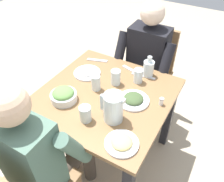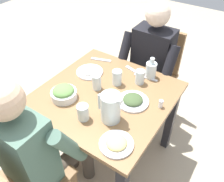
{
  "view_description": "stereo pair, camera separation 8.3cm",
  "coord_description": "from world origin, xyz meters",
  "px_view_note": "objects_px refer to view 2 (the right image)",
  "views": [
    {
      "loc": [
        -0.63,
        1.01,
        1.77
      ],
      "look_at": [
        -0.05,
        -0.01,
        0.76
      ],
      "focal_mm": 36.75,
      "sensor_mm": 36.0,
      "label": 1
    },
    {
      "loc": [
        -0.7,
        0.96,
        1.77
      ],
      "look_at": [
        -0.05,
        -0.01,
        0.76
      ],
      "focal_mm": 36.75,
      "sensor_mm": 36.0,
      "label": 2
    }
  ],
  "objects_px": {
    "salad_bowl": "(64,93)",
    "plate_yoghurt": "(90,71)",
    "dining_table": "(106,106)",
    "water_glass_far_right": "(117,77)",
    "salt_shaker": "(161,104)",
    "water_glass_by_pitcher": "(83,112)",
    "oil_carafe": "(151,71)",
    "chair_near": "(155,71)",
    "water_pitcher": "(111,108)",
    "water_glass_center": "(97,82)",
    "diner_near": "(146,68)",
    "plate_dolmas": "(133,100)",
    "diner_far": "(40,146)",
    "plate_fries": "(116,143)",
    "water_glass_near_left": "(140,77)"
  },
  "relations": [
    {
      "from": "water_glass_center",
      "to": "oil_carafe",
      "type": "distance_m",
      "value": 0.42
    },
    {
      "from": "diner_far",
      "to": "salt_shaker",
      "type": "distance_m",
      "value": 0.78
    },
    {
      "from": "plate_dolmas",
      "to": "plate_yoghurt",
      "type": "bearing_deg",
      "value": -13.02
    },
    {
      "from": "chair_near",
      "to": "water_glass_by_pitcher",
      "type": "xyz_separation_m",
      "value": [
        0.03,
        0.99,
        0.27
      ]
    },
    {
      "from": "water_pitcher",
      "to": "plate_dolmas",
      "type": "height_order",
      "value": "water_pitcher"
    },
    {
      "from": "chair_near",
      "to": "diner_far",
      "type": "distance_m",
      "value": 1.28
    },
    {
      "from": "salad_bowl",
      "to": "salt_shaker",
      "type": "relative_size",
      "value": 3.23
    },
    {
      "from": "plate_yoghurt",
      "to": "water_glass_far_right",
      "type": "bearing_deg",
      "value": -179.07
    },
    {
      "from": "chair_near",
      "to": "water_pitcher",
      "type": "height_order",
      "value": "water_pitcher"
    },
    {
      "from": "plate_dolmas",
      "to": "chair_near",
      "type": "bearing_deg",
      "value": -78.2
    },
    {
      "from": "water_pitcher",
      "to": "plate_dolmas",
      "type": "bearing_deg",
      "value": -100.72
    },
    {
      "from": "dining_table",
      "to": "water_glass_near_left",
      "type": "relative_size",
      "value": 8.24
    },
    {
      "from": "plate_fries",
      "to": "plate_yoghurt",
      "type": "bearing_deg",
      "value": -39.86
    },
    {
      "from": "water_pitcher",
      "to": "plate_dolmas",
      "type": "relative_size",
      "value": 0.89
    },
    {
      "from": "diner_near",
      "to": "plate_dolmas",
      "type": "xyz_separation_m",
      "value": [
        -0.15,
        0.5,
        0.09
      ]
    },
    {
      "from": "salad_bowl",
      "to": "water_glass_center",
      "type": "relative_size",
      "value": 1.54
    },
    {
      "from": "water_glass_far_right",
      "to": "salt_shaker",
      "type": "height_order",
      "value": "water_glass_far_right"
    },
    {
      "from": "plate_yoghurt",
      "to": "dining_table",
      "type": "bearing_deg",
      "value": 151.17
    },
    {
      "from": "water_glass_center",
      "to": "oil_carafe",
      "type": "relative_size",
      "value": 0.69
    },
    {
      "from": "dining_table",
      "to": "diner_near",
      "type": "bearing_deg",
      "value": -95.69
    },
    {
      "from": "diner_near",
      "to": "plate_fries",
      "type": "height_order",
      "value": "diner_near"
    },
    {
      "from": "diner_near",
      "to": "salad_bowl",
      "type": "bearing_deg",
      "value": 70.01
    },
    {
      "from": "oil_carafe",
      "to": "plate_yoghurt",
      "type": "bearing_deg",
      "value": 27.35
    },
    {
      "from": "water_pitcher",
      "to": "salt_shaker",
      "type": "distance_m",
      "value": 0.34
    },
    {
      "from": "dining_table",
      "to": "water_glass_by_pitcher",
      "type": "bearing_deg",
      "value": 94.41
    },
    {
      "from": "water_pitcher",
      "to": "oil_carafe",
      "type": "height_order",
      "value": "water_pitcher"
    },
    {
      "from": "chair_near",
      "to": "plate_yoghurt",
      "type": "relative_size",
      "value": 4.35
    },
    {
      "from": "plate_yoghurt",
      "to": "salt_shaker",
      "type": "distance_m",
      "value": 0.61
    },
    {
      "from": "salad_bowl",
      "to": "diner_far",
      "type": "bearing_deg",
      "value": 107.77
    },
    {
      "from": "diner_far",
      "to": "plate_dolmas",
      "type": "height_order",
      "value": "diner_far"
    },
    {
      "from": "water_glass_far_right",
      "to": "salt_shaker",
      "type": "xyz_separation_m",
      "value": [
        -0.36,
        0.05,
        -0.03
      ]
    },
    {
      "from": "water_glass_by_pitcher",
      "to": "oil_carafe",
      "type": "height_order",
      "value": "oil_carafe"
    },
    {
      "from": "dining_table",
      "to": "oil_carafe",
      "type": "relative_size",
      "value": 5.33
    },
    {
      "from": "chair_near",
      "to": "plate_yoghurt",
      "type": "height_order",
      "value": "chair_near"
    },
    {
      "from": "salad_bowl",
      "to": "plate_yoghurt",
      "type": "xyz_separation_m",
      "value": [
        0.03,
        -0.32,
        -0.03
      ]
    },
    {
      "from": "diner_far",
      "to": "water_glass_far_right",
      "type": "bearing_deg",
      "value": -98.89
    },
    {
      "from": "chair_near",
      "to": "salad_bowl",
      "type": "relative_size",
      "value": 5.09
    },
    {
      "from": "plate_fries",
      "to": "plate_dolmas",
      "type": "bearing_deg",
      "value": -74.52
    },
    {
      "from": "diner_far",
      "to": "water_glass_far_right",
      "type": "distance_m",
      "value": 0.68
    },
    {
      "from": "water_pitcher",
      "to": "diner_near",
      "type": "bearing_deg",
      "value": -81.24
    },
    {
      "from": "oil_carafe",
      "to": "salt_shaker",
      "type": "height_order",
      "value": "oil_carafe"
    },
    {
      "from": "water_pitcher",
      "to": "water_glass_far_right",
      "type": "height_order",
      "value": "water_pitcher"
    },
    {
      "from": "plate_dolmas",
      "to": "diner_near",
      "type": "bearing_deg",
      "value": -73.55
    },
    {
      "from": "diner_near",
      "to": "water_glass_near_left",
      "type": "bearing_deg",
      "value": 106.15
    },
    {
      "from": "plate_fries",
      "to": "water_glass_far_right",
      "type": "relative_size",
      "value": 1.71
    },
    {
      "from": "water_pitcher",
      "to": "water_glass_near_left",
      "type": "xyz_separation_m",
      "value": [
        0.02,
        -0.41,
        -0.04
      ]
    },
    {
      "from": "water_glass_by_pitcher",
      "to": "oil_carafe",
      "type": "bearing_deg",
      "value": -103.72
    },
    {
      "from": "water_pitcher",
      "to": "plate_yoghurt",
      "type": "bearing_deg",
      "value": -37.22
    },
    {
      "from": "plate_dolmas",
      "to": "water_glass_center",
      "type": "xyz_separation_m",
      "value": [
        0.28,
        0.02,
        0.04
      ]
    },
    {
      "from": "dining_table",
      "to": "plate_yoghurt",
      "type": "distance_m",
      "value": 0.31
    }
  ]
}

